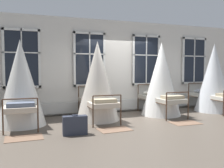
{
  "coord_description": "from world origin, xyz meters",
  "views": [
    {
      "loc": [
        -3.22,
        -7.0,
        1.53
      ],
      "look_at": [
        -0.65,
        -0.08,
        1.06
      ],
      "focal_mm": 39.3,
      "sensor_mm": 36.0,
      "label": 1
    }
  ],
  "objects_px": {
    "cot_second": "(98,82)",
    "suitcase_dark": "(75,125)",
    "cot_third": "(161,80)",
    "cot_fourth": "(214,79)",
    "cot_first": "(21,84)"
  },
  "relations": [
    {
      "from": "cot_second",
      "to": "suitcase_dark",
      "type": "xyz_separation_m",
      "value": [
        -0.97,
        -1.39,
        -0.9
      ]
    },
    {
      "from": "cot_third",
      "to": "cot_second",
      "type": "bearing_deg",
      "value": 90.33
    },
    {
      "from": "cot_fourth",
      "to": "suitcase_dark",
      "type": "distance_m",
      "value": 5.55
    },
    {
      "from": "cot_first",
      "to": "cot_fourth",
      "type": "bearing_deg",
      "value": -89.18
    },
    {
      "from": "cot_first",
      "to": "suitcase_dark",
      "type": "relative_size",
      "value": 4.02
    },
    {
      "from": "cot_second",
      "to": "cot_third",
      "type": "xyz_separation_m",
      "value": [
        2.19,
        0.03,
        0.03
      ]
    },
    {
      "from": "cot_fourth",
      "to": "suitcase_dark",
      "type": "height_order",
      "value": "cot_fourth"
    },
    {
      "from": "cot_first",
      "to": "cot_fourth",
      "type": "relative_size",
      "value": 0.95
    },
    {
      "from": "cot_second",
      "to": "suitcase_dark",
      "type": "distance_m",
      "value": 1.92
    },
    {
      "from": "cot_second",
      "to": "cot_third",
      "type": "bearing_deg",
      "value": -88.24
    },
    {
      "from": "cot_second",
      "to": "suitcase_dark",
      "type": "relative_size",
      "value": 4.05
    },
    {
      "from": "cot_first",
      "to": "cot_second",
      "type": "distance_m",
      "value": 2.13
    },
    {
      "from": "cot_third",
      "to": "suitcase_dark",
      "type": "relative_size",
      "value": 4.14
    },
    {
      "from": "cot_fourth",
      "to": "suitcase_dark",
      "type": "bearing_deg",
      "value": 106.11
    },
    {
      "from": "cot_first",
      "to": "suitcase_dark",
      "type": "distance_m",
      "value": 2.04
    }
  ]
}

